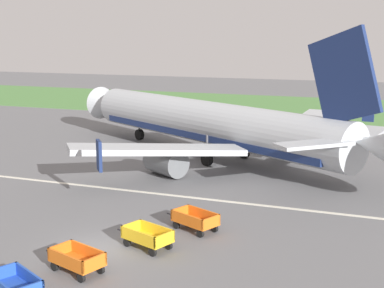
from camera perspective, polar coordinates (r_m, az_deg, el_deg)
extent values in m
plane|color=slate|center=(28.03, -9.82, -10.97)|extent=(220.00, 220.00, 0.00)
cube|color=#518442|center=(82.49, 11.14, 3.87)|extent=(220.00, 28.00, 0.06)
cube|color=silver|center=(36.35, -1.93, -5.51)|extent=(120.00, 0.36, 0.01)
cylinder|color=#B2B7BC|center=(47.20, 1.59, 2.36)|extent=(27.99, 17.87, 3.70)
cube|color=navy|center=(47.38, 1.58, 1.14)|extent=(25.28, 16.24, 0.56)
cone|color=#B2B7BC|center=(60.39, -8.92, 4.22)|extent=(4.56, 4.73, 3.63)
cube|color=#B2B7BC|center=(38.99, -3.55, -0.60)|extent=(11.76, 10.17, 1.35)
cube|color=navy|center=(33.14, -9.88, -1.23)|extent=(0.85, 0.98, 1.90)
cylinder|color=slate|center=(41.16, -2.80, -1.87)|extent=(3.82, 3.39, 2.10)
cube|color=#B2B7BC|center=(50.57, 11.82, 1.96)|extent=(4.21, 13.22, 1.35)
cube|color=navy|center=(54.25, 18.30, 3.27)|extent=(1.12, 0.34, 1.90)
cylinder|color=slate|center=(50.37, 9.56, 0.45)|extent=(3.82, 3.39, 2.10)
cube|color=navy|center=(37.56, 15.89, 6.89)|extent=(5.39, 3.23, 6.88)
cube|color=#B2B7BC|center=(35.41, 12.88, -0.01)|extent=(5.04, 4.85, 0.24)
cube|color=#B2B7BC|center=(40.64, 18.34, 1.15)|extent=(2.78, 5.45, 0.24)
cylinder|color=#4C4C51|center=(55.63, -5.64, 2.05)|extent=(0.20, 0.20, 2.04)
cylinder|color=black|center=(55.80, -5.62, 1.01)|extent=(1.18, 0.93, 1.10)
cylinder|color=#4C4C51|center=(44.21, 1.61, -0.34)|extent=(0.20, 0.20, 2.04)
cylinder|color=black|center=(44.43, 1.60, -1.63)|extent=(1.18, 0.93, 1.10)
cylinder|color=#4C4C51|center=(47.20, 5.59, 0.36)|extent=(0.20, 0.20, 2.04)
cylinder|color=black|center=(47.41, 5.57, -0.85)|extent=(1.18, 0.93, 1.10)
cube|color=#234CB2|center=(23.81, -16.97, -13.42)|extent=(2.28, 1.22, 0.55)
cube|color=#234CB2|center=(24.59, -19.61, -12.78)|extent=(0.72, 1.29, 0.55)
cylinder|color=black|center=(24.79, -18.05, -13.92)|extent=(0.46, 0.34, 0.44)
cube|color=orange|center=(25.49, -12.15, -12.23)|extent=(2.82, 2.12, 0.08)
cube|color=orange|center=(25.01, -13.36, -11.98)|extent=(2.40, 0.89, 0.55)
cube|color=orange|center=(25.75, -11.03, -11.18)|extent=(2.40, 0.89, 0.55)
cube|color=orange|center=(26.26, -13.85, -10.85)|extent=(0.54, 1.36, 0.55)
cube|color=orange|center=(24.51, -10.37, -12.35)|extent=(0.54, 1.36, 0.55)
cylinder|color=#2D2D33|center=(26.84, -14.60, -11.20)|extent=(0.97, 0.39, 0.08)
cylinder|color=black|center=(25.98, -14.43, -12.50)|extent=(0.47, 0.29, 0.44)
cylinder|color=black|center=(26.59, -12.46, -11.83)|extent=(0.47, 0.29, 0.44)
cylinder|color=black|center=(24.61, -11.75, -13.77)|extent=(0.47, 0.29, 0.44)
cylinder|color=black|center=(25.26, -9.74, -13.01)|extent=(0.47, 0.29, 0.44)
cube|color=gold|center=(27.67, -4.77, -10.07)|extent=(2.83, 2.20, 0.08)
cube|color=gold|center=(27.14, -5.78, -9.81)|extent=(2.37, 0.98, 0.55)
cube|color=gold|center=(27.98, -3.81, -9.11)|extent=(2.37, 0.98, 0.55)
cube|color=gold|center=(28.38, -6.48, -8.86)|extent=(0.59, 1.34, 0.55)
cube|color=gold|center=(26.75, -2.97, -10.08)|extent=(0.59, 1.34, 0.55)
cylinder|color=#2D2D33|center=(28.92, -7.27, -9.23)|extent=(0.96, 0.43, 0.08)
cylinder|color=black|center=(28.05, -6.94, -10.37)|extent=(0.47, 0.31, 0.44)
cylinder|color=black|center=(28.75, -5.26, -9.78)|extent=(0.47, 0.31, 0.44)
cylinder|color=black|center=(26.78, -4.22, -11.41)|extent=(0.47, 0.31, 0.44)
cylinder|color=black|center=(27.51, -2.52, -10.75)|extent=(0.47, 0.31, 0.44)
cube|color=orange|center=(29.93, 0.34, -8.33)|extent=(2.86, 2.31, 0.08)
cube|color=orange|center=(29.39, -0.56, -8.05)|extent=(2.32, 1.13, 0.55)
cube|color=orange|center=(30.26, 1.22, -7.47)|extent=(2.32, 1.13, 0.55)
cube|color=orange|center=(30.63, -1.26, -7.23)|extent=(0.67, 1.32, 0.55)
cube|color=orange|center=(29.04, 2.04, -8.31)|extent=(0.67, 1.32, 0.55)
cylinder|color=#2D2D33|center=(31.16, -2.03, -7.60)|extent=(0.94, 0.49, 0.08)
cylinder|color=black|center=(30.28, -1.69, -8.62)|extent=(0.47, 0.33, 0.44)
cylinder|color=black|center=(31.01, -0.17, -8.12)|extent=(0.47, 0.33, 0.44)
cylinder|color=black|center=(29.03, 0.89, -9.52)|extent=(0.47, 0.33, 0.44)
cylinder|color=black|center=(29.79, 2.41, -8.97)|extent=(0.47, 0.33, 0.44)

